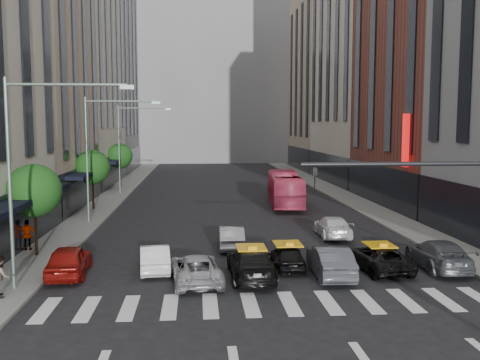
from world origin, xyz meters
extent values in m
plane|color=black|center=(0.00, 0.00, 0.00)|extent=(160.00, 160.00, 0.00)
cube|color=slate|center=(-11.50, 30.00, 0.07)|extent=(3.00, 96.00, 0.15)
cube|color=slate|center=(11.50, 30.00, 0.07)|extent=(3.00, 96.00, 0.15)
cube|color=tan|center=(-17.00, 28.00, 12.00)|extent=(8.00, 16.00, 24.00)
cube|color=beige|center=(-17.00, 46.00, 18.00)|extent=(8.00, 20.00, 36.00)
cube|color=gray|center=(-17.00, 65.00, 15.00)|extent=(8.00, 18.00, 30.00)
cube|color=brown|center=(17.00, 27.00, 13.00)|extent=(8.00, 18.00, 26.00)
cube|color=beige|center=(17.00, 46.00, 20.00)|extent=(8.00, 20.00, 40.00)
cube|color=tan|center=(17.00, 65.00, 14.00)|extent=(8.00, 18.00, 28.00)
cube|color=gray|center=(0.00, 85.00, 18.00)|extent=(30.00, 10.00, 36.00)
cylinder|color=black|center=(-11.80, 10.00, 1.72)|extent=(0.18, 0.18, 3.15)
sphere|color=#144717|center=(-11.80, 10.00, 3.66)|extent=(2.88, 2.88, 2.88)
cylinder|color=black|center=(-11.80, 26.00, 1.72)|extent=(0.18, 0.18, 3.15)
sphere|color=#144717|center=(-11.80, 26.00, 3.66)|extent=(2.88, 2.88, 2.88)
cylinder|color=black|center=(-11.80, 42.00, 1.72)|extent=(0.18, 0.18, 3.15)
sphere|color=#144717|center=(-11.80, 42.00, 3.66)|extent=(2.88, 2.88, 2.88)
cylinder|color=gray|center=(-11.00, 4.00, 4.65)|extent=(0.16, 0.16, 9.00)
cylinder|color=gray|center=(-8.50, 4.00, 8.85)|extent=(5.00, 0.12, 0.12)
cube|color=gray|center=(-6.00, 4.00, 8.75)|extent=(0.60, 0.25, 0.18)
cylinder|color=gray|center=(-11.00, 20.00, 4.65)|extent=(0.16, 0.16, 9.00)
cylinder|color=gray|center=(-8.50, 20.00, 8.85)|extent=(5.00, 0.12, 0.12)
cube|color=gray|center=(-6.00, 20.00, 8.75)|extent=(0.60, 0.25, 0.18)
cylinder|color=gray|center=(-11.00, 36.00, 4.65)|extent=(0.16, 0.16, 9.00)
cylinder|color=gray|center=(-8.50, 36.00, 8.85)|extent=(5.00, 0.12, 0.12)
cube|color=gray|center=(-6.00, 36.00, 8.75)|extent=(0.60, 0.25, 0.18)
cylinder|color=black|center=(5.50, -1.00, 5.80)|extent=(10.00, 0.16, 0.16)
imported|color=black|center=(1.00, -1.00, 5.30)|extent=(0.13, 0.16, 0.80)
cube|color=red|center=(12.60, 20.00, 6.00)|extent=(0.30, 0.70, 4.00)
imported|color=maroon|center=(-9.20, 6.28, 0.75)|extent=(2.05, 4.52, 1.50)
imported|color=white|center=(-5.20, 6.83, 0.66)|extent=(1.79, 4.10, 1.31)
imported|color=#A9A9AE|center=(-3.18, 4.72, 0.65)|extent=(2.64, 4.86, 1.29)
imported|color=black|center=(-0.60, 5.11, 0.73)|extent=(2.12, 5.06, 1.46)
imported|color=black|center=(1.40, 6.75, 0.62)|extent=(1.50, 3.63, 1.23)
imported|color=#414348|center=(3.17, 5.18, 0.75)|extent=(1.73, 4.59, 1.50)
imported|color=black|center=(5.85, 6.05, 0.63)|extent=(2.45, 4.69, 1.26)
imported|color=#474B50|center=(8.91, 6.10, 0.73)|extent=(2.30, 5.11, 1.45)
imported|color=#9D9CA1|center=(-1.12, 11.32, 0.66)|extent=(1.51, 4.05, 1.32)
imported|color=white|center=(5.55, 14.01, 0.67)|extent=(2.02, 4.65, 1.33)
imported|color=#D94064|center=(4.68, 27.57, 1.50)|extent=(3.40, 10.97, 3.01)
imported|color=gray|center=(-11.13, 2.92, 0.99)|extent=(0.88, 0.99, 1.68)
imported|color=gray|center=(-12.60, 11.15, 1.02)|extent=(1.06, 0.55, 1.74)
camera|label=1|loc=(-3.07, -19.17, 7.17)|focal=40.00mm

